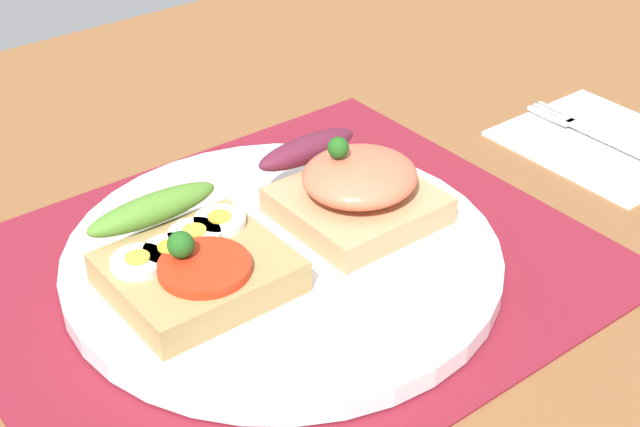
# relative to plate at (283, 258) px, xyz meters

# --- Properties ---
(ground_plane) EXTENTS (1.20, 0.90, 0.03)m
(ground_plane) POSITION_rel_plate_xyz_m (0.00, 0.00, -0.03)
(ground_plane) COLOR brown
(placemat) EXTENTS (0.38, 0.32, 0.00)m
(placemat) POSITION_rel_plate_xyz_m (0.00, 0.00, -0.01)
(placemat) COLOR maroon
(placemat) RESTS_ON ground_plane
(plate) EXTENTS (0.28, 0.28, 0.01)m
(plate) POSITION_rel_plate_xyz_m (0.00, 0.00, 0.00)
(plate) COLOR white
(plate) RESTS_ON placemat
(sandwich_egg_tomato) EXTENTS (0.10, 0.10, 0.04)m
(sandwich_egg_tomato) POSITION_rel_plate_xyz_m (-0.06, 0.01, 0.02)
(sandwich_egg_tomato) COLOR #A6844F
(sandwich_egg_tomato) RESTS_ON plate
(sandwich_salmon) EXTENTS (0.09, 0.11, 0.06)m
(sandwich_salmon) POSITION_rel_plate_xyz_m (0.06, 0.01, 0.03)
(sandwich_salmon) COLOR tan
(sandwich_salmon) RESTS_ON plate
(napkin) EXTENTS (0.13, 0.14, 0.01)m
(napkin) POSITION_rel_plate_xyz_m (0.30, -0.02, -0.01)
(napkin) COLOR white
(napkin) RESTS_ON ground_plane
(fork) EXTENTS (0.02, 0.15, 0.00)m
(fork) POSITION_rel_plate_xyz_m (0.29, -0.02, -0.00)
(fork) COLOR #B7B7BC
(fork) RESTS_ON napkin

